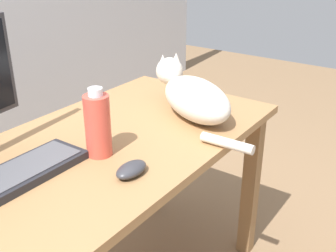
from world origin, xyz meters
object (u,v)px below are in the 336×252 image
(cat, at_px, (193,96))
(computer_mouse, at_px, (131,169))
(keyboard, at_px, (13,177))
(water_bottle, at_px, (98,125))

(cat, height_order, computer_mouse, cat)
(keyboard, height_order, computer_mouse, computer_mouse)
(keyboard, xyz_separation_m, cat, (0.68, -0.16, 0.07))
(keyboard, relative_size, computer_mouse, 4.00)
(keyboard, height_order, water_bottle, water_bottle)
(cat, relative_size, computer_mouse, 4.97)
(computer_mouse, bearing_deg, keyboard, 131.39)
(computer_mouse, height_order, water_bottle, water_bottle)
(keyboard, distance_m, computer_mouse, 0.33)
(computer_mouse, xyz_separation_m, water_bottle, (0.04, 0.16, 0.08))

